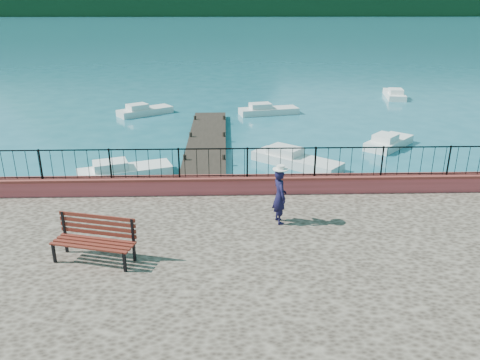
{
  "coord_description": "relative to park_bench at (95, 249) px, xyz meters",
  "views": [
    {
      "loc": [
        -0.97,
        -10.59,
        7.07
      ],
      "look_at": [
        -0.59,
        2.0,
        2.3
      ],
      "focal_mm": 35.0,
      "sensor_mm": 36.0,
      "label": 1
    }
  ],
  "objects": [
    {
      "name": "person",
      "position": [
        4.69,
        2.01,
        0.47
      ],
      "size": [
        0.51,
        0.66,
        1.6
      ],
      "primitive_type": "imported",
      "rotation": [
        0.0,
        0.0,
        1.81
      ],
      "color": "black",
      "rests_on": "promenade"
    },
    {
      "name": "boat_0",
      "position": [
        -1.2,
        9.17,
        -1.13
      ],
      "size": [
        4.17,
        2.56,
        0.8
      ],
      "primitive_type": "cube",
      "rotation": [
        0.0,
        0.0,
        0.34
      ],
      "color": "white",
      "rests_on": "ground"
    },
    {
      "name": "companion_hill",
      "position": [
        224.17,
        560.54,
        -1.53
      ],
      "size": [
        448.0,
        384.0,
        180.0
      ],
      "primitive_type": "ellipsoid",
      "color": "#142D23",
      "rests_on": "ground"
    },
    {
      "name": "boat_1",
      "position": [
        6.45,
        10.45,
        -1.13
      ],
      "size": [
        4.11,
        3.82,
        0.8
      ],
      "primitive_type": "cube",
      "rotation": [
        0.0,
        0.0,
        -0.72
      ],
      "color": "silver",
      "rests_on": "ground"
    },
    {
      "name": "boat_4",
      "position": [
        6.11,
        21.26,
        -1.13
      ],
      "size": [
        4.15,
        2.13,
        0.8
      ],
      "primitive_type": "cube",
      "rotation": [
        0.0,
        0.0,
        0.22
      ],
      "color": "silver",
      "rests_on": "ground"
    },
    {
      "name": "ground",
      "position": [
        4.17,
        0.54,
        -1.53
      ],
      "size": [
        2000.0,
        2000.0,
        0.0
      ],
      "primitive_type": "plane",
      "color": "#19596B",
      "rests_on": "ground"
    },
    {
      "name": "boat_5",
      "position": [
        16.73,
        27.02,
        -1.13
      ],
      "size": [
        2.01,
        4.1,
        0.8
      ],
      "primitive_type": "cube",
      "rotation": [
        0.0,
        0.0,
        1.38
      ],
      "color": "white",
      "rests_on": "ground"
    },
    {
      "name": "dock",
      "position": [
        2.17,
        12.54,
        -1.38
      ],
      "size": [
        2.0,
        16.0,
        0.3
      ],
      "primitive_type": "cube",
      "color": "#2D231C",
      "rests_on": "ground"
    },
    {
      "name": "hat",
      "position": [
        4.69,
        2.01,
        1.33
      ],
      "size": [
        0.44,
        0.44,
        0.12
      ],
      "primitive_type": "cylinder",
      "color": "white",
      "rests_on": "person"
    },
    {
      "name": "park_bench",
      "position": [
        0.0,
        0.0,
        0.0
      ],
      "size": [
        2.1,
        1.15,
        1.11
      ],
      "rotation": [
        0.0,
        0.0,
        -0.26
      ],
      "color": "black",
      "rests_on": "promenade"
    },
    {
      "name": "railing",
      "position": [
        4.17,
        4.24,
        0.73
      ],
      "size": [
        27.0,
        0.05,
        0.95
      ],
      "primitive_type": "cube",
      "color": "black",
      "rests_on": "parapet"
    },
    {
      "name": "parapet",
      "position": [
        4.17,
        4.24,
        -0.04
      ],
      "size": [
        28.0,
        0.46,
        0.58
      ],
      "primitive_type": "cube",
      "color": "#C2464F",
      "rests_on": "promenade"
    },
    {
      "name": "boat_3",
      "position": [
        -2.27,
        21.44,
        -1.13
      ],
      "size": [
        3.74,
        3.17,
        0.8
      ],
      "primitive_type": "cube",
      "rotation": [
        0.0,
        0.0,
        0.62
      ],
      "color": "silver",
      "rests_on": "ground"
    },
    {
      "name": "far_forest",
      "position": [
        4.17,
        300.54,
        7.47
      ],
      "size": [
        900.0,
        60.0,
        18.0
      ],
      "primitive_type": "cube",
      "color": "black",
      "rests_on": "ground"
    },
    {
      "name": "boat_2",
      "position": [
        11.74,
        13.32,
        -1.13
      ],
      "size": [
        3.19,
        3.28,
        0.8
      ],
      "primitive_type": "cube",
      "rotation": [
        0.0,
        0.0,
        0.82
      ],
      "color": "white",
      "rests_on": "ground"
    }
  ]
}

